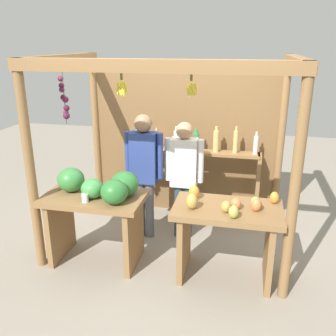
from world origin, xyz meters
TOP-DOWN VIEW (x-y plane):
  - ground_plane at (0.00, 0.00)m, footprint 12.00×12.00m
  - market_stall at (-0.00, 0.38)m, footprint 2.75×1.86m
  - fruit_counter_left at (-0.68, -0.66)m, footprint 1.10×0.66m
  - fruit_counter_right at (0.72, -0.66)m, footprint 1.10×0.64m
  - bottle_shelf_unit at (0.20, 0.66)m, footprint 1.76×0.22m
  - vendor_man at (-0.34, 0.01)m, footprint 0.48×0.22m
  - vendor_woman at (0.14, 0.10)m, footprint 0.48×0.20m

SIDE VIEW (x-z plane):
  - ground_plane at x=0.00m, z-range 0.00..0.00m
  - fruit_counter_right at x=0.72m, z-range 0.10..1.07m
  - fruit_counter_left at x=-0.68m, z-range 0.19..1.27m
  - bottle_shelf_unit at x=0.20m, z-range 0.12..1.48m
  - vendor_woman at x=0.14m, z-range 0.14..1.65m
  - vendor_man at x=-0.34m, z-range 0.16..1.75m
  - market_stall at x=0.00m, z-range 0.19..2.45m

